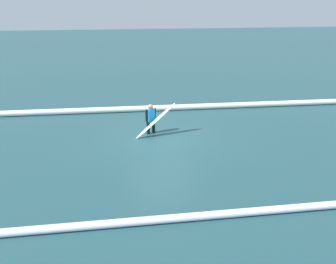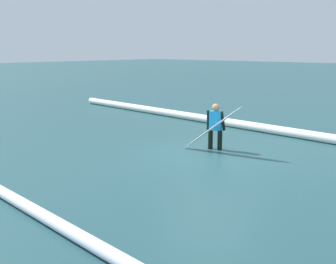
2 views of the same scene
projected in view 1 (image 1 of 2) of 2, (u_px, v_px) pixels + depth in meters
The scene contains 5 objects.
ground_plane at pixel (162, 138), 13.23m from camera, with size 151.88×151.88×0.00m, color #22494F.
surfer at pixel (151, 117), 13.51m from camera, with size 0.48×0.36×1.34m.
surfboard at pixel (156, 121), 13.23m from camera, with size 1.84×0.56×1.42m.
wave_crest_foreground at pixel (169, 108), 16.81m from camera, with size 0.31×0.31×25.47m, color white.
wave_crest_midground at pixel (289, 209), 8.40m from camera, with size 0.22×0.22×18.05m, color white.
Camera 1 is at (2.17, 11.98, 5.18)m, focal length 32.90 mm.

